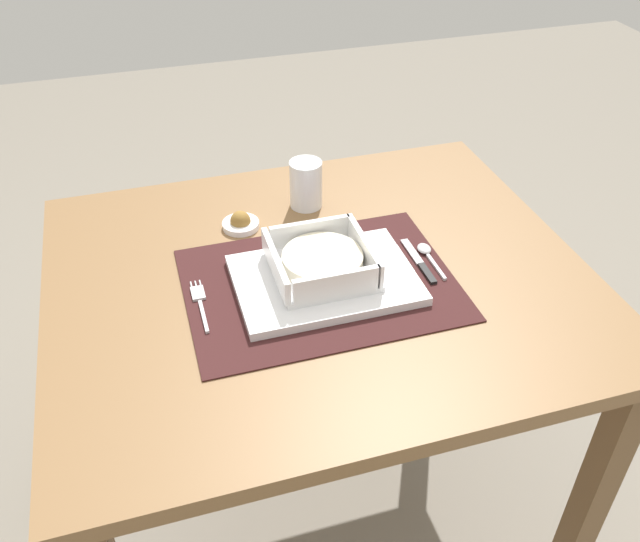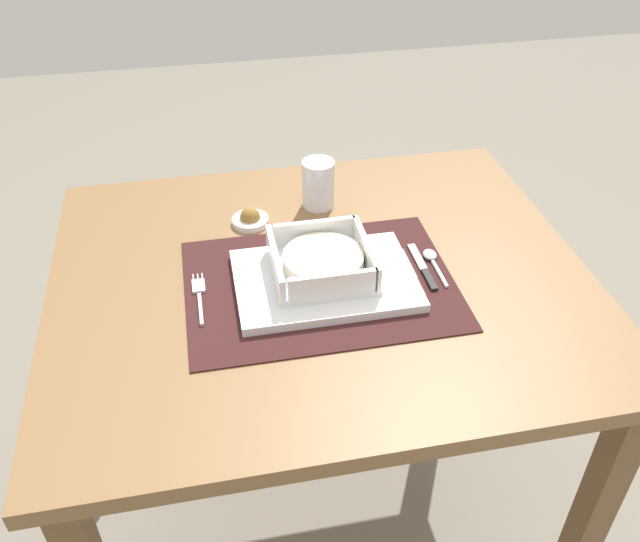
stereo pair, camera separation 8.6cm
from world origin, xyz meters
The scene contains 11 objects.
ground_plane centered at (0.00, 0.00, 0.00)m, with size 6.00×6.00×0.00m, color gray.
dining_table centered at (0.00, 0.00, 0.61)m, with size 0.94×0.79×0.71m.
placemat centered at (-0.01, -0.03, 0.71)m, with size 0.46×0.34×0.00m, color #381919.
serving_plate centered at (0.00, -0.03, 0.72)m, with size 0.31×0.22×0.02m, color white.
porridge_bowl centered at (0.00, -0.02, 0.75)m, with size 0.17×0.17×0.05m.
fork centered at (-0.21, -0.02, 0.71)m, with size 0.02×0.14×0.00m.
spoon centered at (0.20, 0.00, 0.72)m, with size 0.02×0.11×0.01m.
butter_knife centered at (0.18, -0.03, 0.72)m, with size 0.01×0.14×0.01m.
bread_knife centered at (0.15, -0.04, 0.72)m, with size 0.01×0.14×0.01m.
drinking_glass centered at (0.04, 0.23, 0.75)m, with size 0.07×0.07×0.10m.
condiment_saucer centered at (-0.10, 0.18, 0.72)m, with size 0.07×0.07×0.04m.
Camera 1 is at (-0.27, -0.90, 1.44)m, focal length 37.87 mm.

